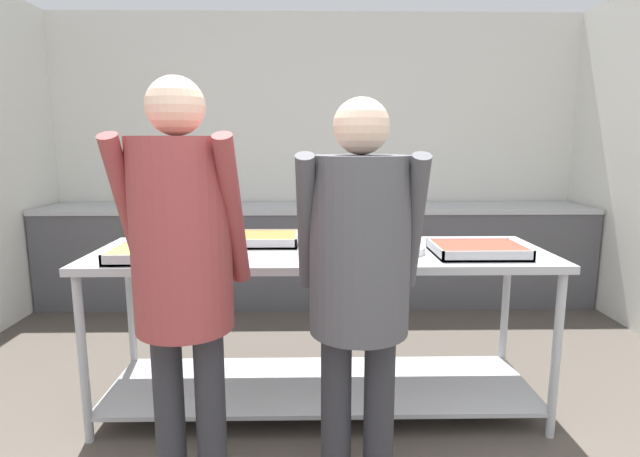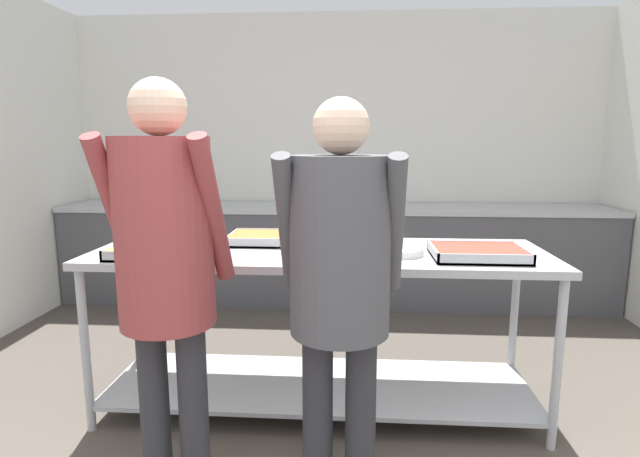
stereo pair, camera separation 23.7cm
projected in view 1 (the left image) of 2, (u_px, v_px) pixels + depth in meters
The scene contains 11 objects.
wall_rear at pixel (316, 157), 4.82m from camera, with size 5.08×0.06×2.65m.
back_counter at pixel (317, 254), 4.61m from camera, with size 4.92×0.65×0.89m.
serving_counter at pixel (320, 302), 2.72m from camera, with size 2.41×0.76×0.90m.
serving_tray_vegetables at pixel (160, 254), 2.46m from camera, with size 0.47×0.31×0.05m.
serving_tray_roast at pixel (263, 239), 2.83m from camera, with size 0.40×0.32×0.05m.
sauce_pan at pixel (340, 248), 2.53m from camera, with size 0.37×0.23×0.07m.
plate_stack at pixel (403, 250), 2.60m from camera, with size 0.23×0.23×0.04m.
serving_tray_greens at pixel (478, 250), 2.56m from camera, with size 0.45×0.33×0.05m.
guest_serving_left at pixel (359, 266), 1.91m from camera, with size 0.48×0.38×1.63m.
guest_serving_right at pixel (183, 257), 1.85m from camera, with size 0.47×0.36×1.70m.
water_bottle at pixel (157, 193), 4.46m from camera, with size 0.08×0.08×0.27m.
Camera 1 is at (-0.05, -0.94, 1.47)m, focal length 28.00 mm.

